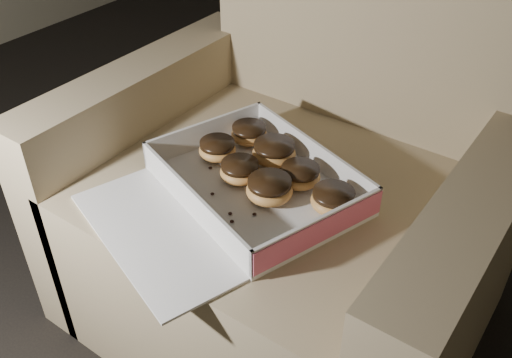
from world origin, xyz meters
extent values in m
plane|color=black|center=(0.00, 0.00, 0.00)|extent=(4.50, 4.50, 0.00)
cube|color=#8E785A|center=(-0.20, -0.06, 0.19)|extent=(0.65, 0.65, 0.38)
cube|color=#8E785A|center=(-0.20, 0.24, 0.62)|extent=(0.65, 0.13, 0.47)
cube|color=#8E785A|center=(-0.55, -0.06, 0.25)|extent=(0.11, 0.65, 0.51)
cube|color=#8E785A|center=(0.15, -0.06, 0.25)|extent=(0.11, 0.65, 0.51)
cube|color=silver|center=(-0.21, -0.13, 0.38)|extent=(0.42, 0.37, 0.01)
cube|color=silver|center=(-0.17, -0.01, 0.41)|extent=(0.34, 0.12, 0.05)
cube|color=silver|center=(-0.25, -0.25, 0.41)|extent=(0.34, 0.12, 0.05)
cube|color=silver|center=(-0.37, -0.07, 0.41)|extent=(0.09, 0.25, 0.05)
cube|color=silver|center=(-0.04, -0.19, 0.41)|extent=(0.09, 0.25, 0.05)
cube|color=#BB4B65|center=(-0.04, -0.19, 0.41)|extent=(0.09, 0.25, 0.05)
cube|color=silver|center=(-0.28, -0.32, 0.38)|extent=(0.38, 0.26, 0.01)
ellipsoid|color=#D08D48|center=(-0.25, -0.12, 0.41)|extent=(0.07, 0.07, 0.04)
cylinder|color=black|center=(-0.25, -0.12, 0.42)|extent=(0.07, 0.07, 0.01)
ellipsoid|color=#D08D48|center=(-0.17, -0.14, 0.41)|extent=(0.08, 0.08, 0.04)
cylinder|color=black|center=(-0.17, -0.14, 0.43)|extent=(0.08, 0.08, 0.01)
ellipsoid|color=#D08D48|center=(-0.15, -0.07, 0.41)|extent=(0.07, 0.07, 0.04)
cylinder|color=black|center=(-0.15, -0.07, 0.42)|extent=(0.07, 0.07, 0.01)
ellipsoid|color=#D08D48|center=(-0.07, -0.10, 0.41)|extent=(0.08, 0.08, 0.04)
cylinder|color=black|center=(-0.07, -0.10, 0.42)|extent=(0.07, 0.07, 0.01)
ellipsoid|color=#D08D48|center=(-0.23, -0.04, 0.41)|extent=(0.08, 0.08, 0.04)
cylinder|color=black|center=(-0.23, -0.04, 0.43)|extent=(0.08, 0.08, 0.01)
ellipsoid|color=#D08D48|center=(-0.33, -0.09, 0.41)|extent=(0.07, 0.07, 0.03)
cylinder|color=black|center=(-0.33, -0.09, 0.42)|extent=(0.07, 0.07, 0.01)
ellipsoid|color=#D08D48|center=(-0.31, -0.01, 0.41)|extent=(0.07, 0.07, 0.03)
cylinder|color=black|center=(-0.31, -0.01, 0.42)|extent=(0.07, 0.07, 0.01)
ellipsoid|color=black|center=(-0.20, -0.21, 0.39)|extent=(0.01, 0.01, 0.00)
ellipsoid|color=black|center=(-0.31, -0.13, 0.39)|extent=(0.01, 0.01, 0.00)
ellipsoid|color=black|center=(-0.19, -0.23, 0.39)|extent=(0.01, 0.01, 0.00)
ellipsoid|color=black|center=(-0.17, -0.19, 0.39)|extent=(0.01, 0.01, 0.00)
ellipsoid|color=black|center=(-0.26, -0.19, 0.39)|extent=(0.01, 0.01, 0.00)
camera|label=1|loc=(0.26, -0.79, 1.02)|focal=40.00mm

